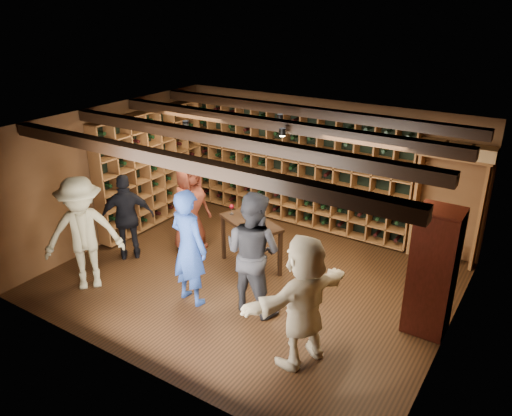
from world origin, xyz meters
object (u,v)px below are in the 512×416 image
Objects in this scene: display_cabinet at (432,274)px; man_blue_shirt at (189,247)px; man_grey_suit at (253,252)px; guest_woman_black at (127,217)px; tasting_table at (251,227)px; guest_red_floral at (190,206)px; guest_khaki at (83,234)px; guest_beige at (304,301)px.

man_blue_shirt reaches higher than display_cabinet.
man_grey_suit reaches higher than display_cabinet.
guest_woman_black is (-1.75, 0.47, -0.12)m from man_blue_shirt.
display_cabinet is 1.15× the size of guest_woman_black.
tasting_table is (1.95, 0.84, -0.02)m from guest_woman_black.
tasting_table is (-2.94, 0.14, -0.11)m from display_cabinet.
guest_red_floral is 1.95m from guest_khaki.
display_cabinet is at bearing 164.07° from guest_beige.
guest_khaki reaches higher than man_grey_suit.
display_cabinet is 2.95m from tasting_table.
display_cabinet is 0.99× the size of man_blue_shirt.
tasting_table is at bearing -110.40° from guest_beige.
man_blue_shirt is at bearing -159.44° from display_cabinet.
guest_khaki is at bearing 22.05° from man_grey_suit.
guest_beige is at bearing -109.37° from guest_red_floral.
man_grey_suit is 1.20m from tasting_table.
man_blue_shirt is 1.03× the size of guest_beige.
guest_woman_black is at bearing -7.27° from man_blue_shirt.
display_cabinet is 1.07× the size of guest_red_floral.
man_grey_suit is 1.45× the size of tasting_table.
tasting_table is (-1.82, 1.62, -0.11)m from guest_beige.
display_cabinet is 1.86m from guest_beige.
man_blue_shirt is 1.71m from guest_red_floral.
man_blue_shirt is (-3.14, -1.18, 0.03)m from display_cabinet.
tasting_table is at bearing 177.26° from display_cabinet.
guest_red_floral is at bearing -174.25° from guest_woman_black.
guest_red_floral reaches higher than guest_woman_black.
guest_red_floral is at bearing 178.01° from display_cabinet.
tasting_table is (0.20, 1.32, -0.14)m from man_blue_shirt.
tasting_table is at bearing -90.63° from man_blue_shirt.
tasting_table is at bearing 157.51° from guest_woman_black.
guest_beige is (3.09, -1.63, 0.04)m from guest_red_floral.
guest_khaki reaches higher than man_blue_shirt.
guest_woman_black is at bearing -171.81° from display_cabinet.
display_cabinet is at bearing -28.68° from guest_khaki.
guest_woman_black is 1.04m from guest_khaki.
man_grey_suit is at bearing 131.13° from guest_woman_black.
guest_woman_black is 3.84m from guest_beige.
guest_beige is (1.14, -0.64, -0.05)m from man_grey_suit.
guest_red_floral is 3.49m from guest_beige.
man_blue_shirt is at bearing -77.18° from guest_beige.
guest_beige is (2.01, -0.30, -0.03)m from man_blue_shirt.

